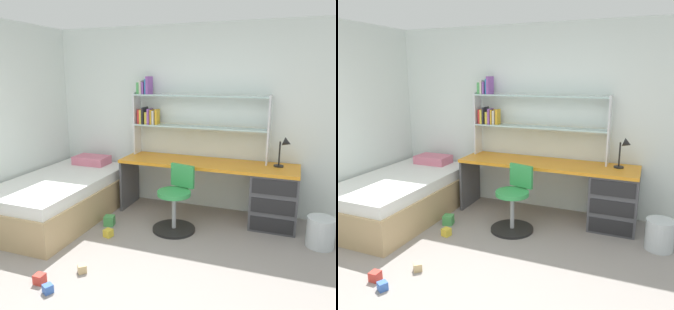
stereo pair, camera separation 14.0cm
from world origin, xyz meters
The scene contains 12 objects.
room_shell centered at (-1.21, 1.23, 1.25)m, with size 5.56×6.11×2.51m.
desk centered at (0.72, 2.22, 0.42)m, with size 2.29×0.61×0.74m.
bookshelf_hutch centered at (-0.34, 2.41, 1.35)m, with size 1.84×0.22×1.09m.
desk_lamp centered at (1.04, 2.28, 0.99)m, with size 0.20×0.17×0.38m.
swivel_chair centered at (-0.15, 1.67, 0.31)m, with size 0.52×0.52×0.79m.
bed_platform centered at (-1.69, 1.53, 0.27)m, with size 1.13×2.02×0.66m.
waste_bin centered at (1.48, 1.82, 0.17)m, with size 0.30×0.30×0.33m, color silver.
toy_block_green_0 centered at (-0.96, 1.49, 0.06)m, with size 0.12×0.12×0.12m, color #479E51.
toy_block_natural_1 centered at (-0.66, 0.46, 0.04)m, with size 0.08×0.08×0.08m, color tan.
toy_block_yellow_2 centered at (-0.81, 1.21, 0.05)m, with size 0.09×0.09×0.09m, color gold.
toy_block_blue_3 centered at (-0.76, 0.08, 0.04)m, with size 0.08×0.08×0.08m, color #3860B7.
toy_block_red_4 centered at (-0.92, 0.17, 0.04)m, with size 0.09×0.09×0.09m, color red.
Camera 1 is at (1.16, -2.06, 1.85)m, focal length 37.26 mm.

